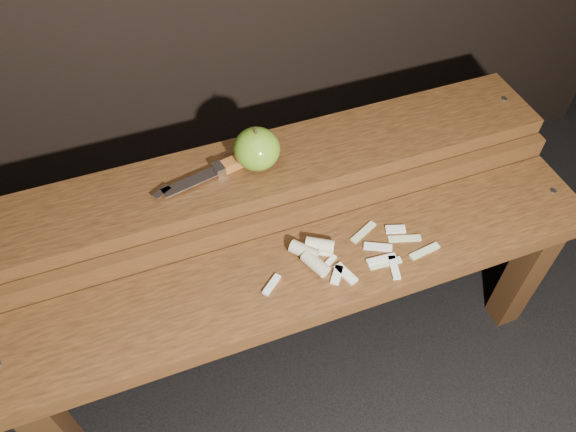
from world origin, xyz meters
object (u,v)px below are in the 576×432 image
object	(u,v)px
bench_front_tier	(309,291)
apple	(257,149)
knife	(231,164)
bench_rear_tier	(271,191)

from	to	relation	value
bench_front_tier	apple	bearing A→B (deg)	95.95
apple	knife	distance (m)	0.06
bench_front_tier	apple	distance (m)	0.30
bench_rear_tier	knife	distance (m)	0.12
bench_front_tier	knife	bearing A→B (deg)	107.78
bench_front_tier	apple	xyz separation A→B (m)	(-0.02, 0.23, 0.19)
bench_front_tier	bench_rear_tier	size ratio (longest dim) A/B	1.00
bench_rear_tier	apple	xyz separation A→B (m)	(-0.02, 0.00, 0.13)
apple	knife	xyz separation A→B (m)	(-0.05, 0.01, -0.03)
apple	knife	bearing A→B (deg)	171.50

